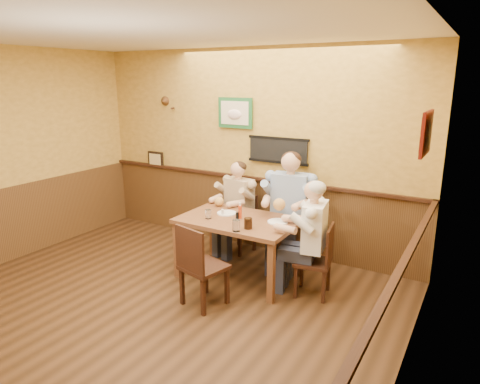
# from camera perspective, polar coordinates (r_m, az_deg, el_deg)

# --- Properties ---
(room) EXTENTS (5.02, 5.03, 2.81)m
(room) POSITION_cam_1_polar(r_m,az_deg,el_deg) (4.06, -13.44, 4.66)
(room) COLOR #321E0F
(room) RESTS_ON ground
(dining_table) EXTENTS (1.40, 0.90, 0.75)m
(dining_table) POSITION_cam_1_polar(r_m,az_deg,el_deg) (5.18, -0.20, -4.54)
(dining_table) COLOR brown
(dining_table) RESTS_ON ground
(chair_back_left) EXTENTS (0.45, 0.45, 0.81)m
(chair_back_left) POSITION_cam_1_polar(r_m,az_deg,el_deg) (6.03, -0.10, -4.23)
(chair_back_left) COLOR #381D11
(chair_back_left) RESTS_ON ground
(chair_back_right) EXTENTS (0.49, 0.49, 0.95)m
(chair_back_right) POSITION_cam_1_polar(r_m,az_deg,el_deg) (5.62, 6.59, -5.07)
(chair_back_right) COLOR #381D11
(chair_back_right) RESTS_ON ground
(chair_right_end) EXTENTS (0.44, 0.44, 0.83)m
(chair_right_end) POSITION_cam_1_polar(r_m,az_deg,el_deg) (4.90, 9.73, -8.94)
(chair_right_end) COLOR #381D11
(chair_right_end) RESTS_ON ground
(chair_near_side) EXTENTS (0.51, 0.51, 0.92)m
(chair_near_side) POSITION_cam_1_polar(r_m,az_deg,el_deg) (4.64, -4.81, -9.65)
(chair_near_side) COLOR #381D11
(chair_near_side) RESTS_ON ground
(diner_tan_shirt) EXTENTS (0.64, 0.64, 1.16)m
(diner_tan_shirt) POSITION_cam_1_polar(r_m,az_deg,el_deg) (5.98, -0.10, -2.64)
(diner_tan_shirt) COLOR #C9AE8A
(diner_tan_shirt) RESTS_ON ground
(diner_blue_polo) EXTENTS (0.70, 0.70, 1.35)m
(diner_blue_polo) POSITION_cam_1_polar(r_m,az_deg,el_deg) (5.55, 6.65, -3.10)
(diner_blue_polo) COLOR #8098C0
(diner_blue_polo) RESTS_ON ground
(diner_white_elder) EXTENTS (0.63, 0.63, 1.19)m
(diner_white_elder) POSITION_cam_1_polar(r_m,az_deg,el_deg) (4.84, 9.83, -7.00)
(diner_white_elder) COLOR white
(diner_white_elder) RESTS_ON ground
(water_glass_left) EXTENTS (0.09, 0.09, 0.11)m
(water_glass_left) POSITION_cam_1_polar(r_m,az_deg,el_deg) (5.15, -4.25, -2.96)
(water_glass_left) COLOR white
(water_glass_left) RESTS_ON dining_table
(water_glass_mid) EXTENTS (0.11, 0.11, 0.13)m
(water_glass_mid) POSITION_cam_1_polar(r_m,az_deg,el_deg) (4.71, -0.50, -4.51)
(water_glass_mid) COLOR silver
(water_glass_mid) RESTS_ON dining_table
(cola_tumbler) EXTENTS (0.11, 0.11, 0.12)m
(cola_tumbler) POSITION_cam_1_polar(r_m,az_deg,el_deg) (4.80, 1.10, -4.20)
(cola_tumbler) COLOR black
(cola_tumbler) RESTS_ON dining_table
(hot_sauce_bottle) EXTENTS (0.05, 0.05, 0.18)m
(hot_sauce_bottle) POSITION_cam_1_polar(r_m,az_deg,el_deg) (5.13, -0.00, -2.60)
(hot_sauce_bottle) COLOR #B83813
(hot_sauce_bottle) RESTS_ON dining_table
(salt_shaker) EXTENTS (0.03, 0.03, 0.08)m
(salt_shaker) POSITION_cam_1_polar(r_m,az_deg,el_deg) (5.25, -2.34, -2.74)
(salt_shaker) COLOR silver
(salt_shaker) RESTS_ON dining_table
(pepper_shaker) EXTENTS (0.04, 0.04, 0.09)m
(pepper_shaker) POSITION_cam_1_polar(r_m,az_deg,el_deg) (5.12, -0.39, -3.18)
(pepper_shaker) COLOR black
(pepper_shaker) RESTS_ON dining_table
(plate_far_left) EXTENTS (0.30, 0.30, 0.02)m
(plate_far_left) POSITION_cam_1_polar(r_m,az_deg,el_deg) (5.33, -1.77, -2.83)
(plate_far_left) COLOR white
(plate_far_left) RESTS_ON dining_table
(plate_far_right) EXTENTS (0.31, 0.31, 0.02)m
(plate_far_right) POSITION_cam_1_polar(r_m,az_deg,el_deg) (5.03, 5.07, -3.98)
(plate_far_right) COLOR white
(plate_far_right) RESTS_ON dining_table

